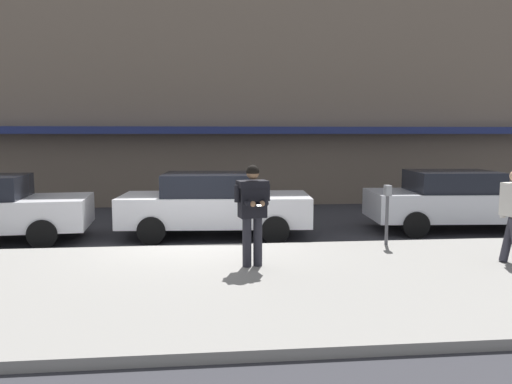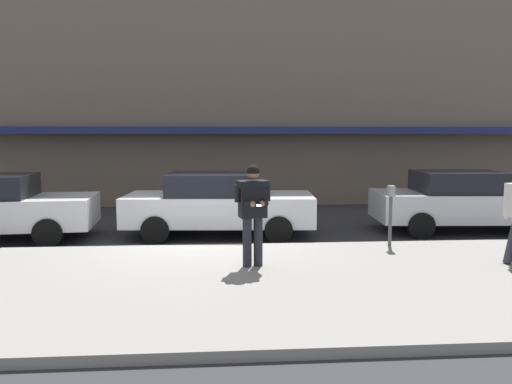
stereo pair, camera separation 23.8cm
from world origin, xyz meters
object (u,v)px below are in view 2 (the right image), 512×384
Objects in this scene: parked_sedan_mid at (218,204)px; parking_meter at (391,207)px; man_texting_on_phone at (253,204)px; parked_sedan_far at (464,201)px.

parked_sedan_mid is 3.64× the size of parking_meter.
man_texting_on_phone is at bearing -79.54° from parked_sedan_mid.
parked_sedan_far is at bearing 31.69° from man_texting_on_phone.
parked_sedan_far is 2.56× the size of man_texting_on_phone.
parked_sedan_far is (6.21, 0.08, 0.00)m from parked_sedan_mid.
parked_sedan_mid and parked_sedan_far have the same top height.
man_texting_on_phone is at bearing -154.28° from parking_meter.
parked_sedan_far reaches higher than parking_meter.
parking_meter is (3.61, -1.93, 0.18)m from parked_sedan_mid.
man_texting_on_phone is (0.62, -3.37, 0.46)m from parked_sedan_mid.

